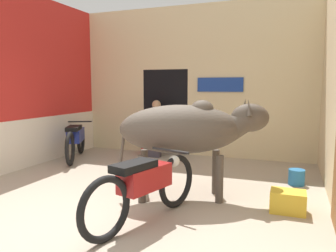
{
  "coord_description": "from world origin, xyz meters",
  "views": [
    {
      "loc": [
        2.21,
        -3.14,
        1.62
      ],
      "look_at": [
        0.29,
        1.91,
        0.97
      ],
      "focal_mm": 35.0,
      "sensor_mm": 36.0,
      "label": 1
    }
  ],
  "objects": [
    {
      "name": "motorcycle_far",
      "position": [
        -2.29,
        2.88,
        0.46
      ],
      "size": [
        0.95,
        1.81,
        0.81
      ],
      "color": "black",
      "rests_on": "ground_plane"
    },
    {
      "name": "bucket",
      "position": [
        2.33,
        2.55,
        0.13
      ],
      "size": [
        0.26,
        0.26,
        0.26
      ],
      "color": "#23669E",
      "rests_on": "ground_plane"
    },
    {
      "name": "plastic_stool",
      "position": [
        -1.1,
        3.99,
        0.25
      ],
      "size": [
        0.29,
        0.29,
        0.47
      ],
      "color": "red",
      "rests_on": "ground_plane"
    },
    {
      "name": "crate",
      "position": [
        2.21,
        1.24,
        0.14
      ],
      "size": [
        0.44,
        0.32,
        0.28
      ],
      "color": "gold",
      "rests_on": "ground_plane"
    },
    {
      "name": "wall_back_with_doorway",
      "position": [
        -0.22,
        4.48,
        1.51
      ],
      "size": [
        5.52,
        0.93,
        3.48
      ],
      "color": "beige",
      "rests_on": "ground_plane"
    },
    {
      "name": "motorcycle_near",
      "position": [
        0.61,
        0.29,
        0.46
      ],
      "size": [
        0.74,
        1.92,
        0.81
      ],
      "color": "black",
      "rests_on": "ground_plane"
    },
    {
      "name": "wall_left_shopfront",
      "position": [
        -2.84,
        2.11,
        1.68
      ],
      "size": [
        0.25,
        4.24,
        3.48
      ],
      "color": "red",
      "rests_on": "ground_plane"
    },
    {
      "name": "cow",
      "position": [
        0.82,
        1.31,
        1.01
      ],
      "size": [
        2.2,
        1.29,
        1.46
      ],
      "color": "#4C4238",
      "rests_on": "ground_plane"
    },
    {
      "name": "ground_plane",
      "position": [
        0.0,
        0.0,
        0.0
      ],
      "size": [
        30.0,
        30.0,
        0.0
      ],
      "primitive_type": "plane",
      "color": "tan"
    },
    {
      "name": "shopkeeper_seated",
      "position": [
        -0.73,
        3.8,
        0.69
      ],
      "size": [
        0.44,
        0.33,
        1.31
      ],
      "color": "#3D3842",
      "rests_on": "ground_plane"
    }
  ]
}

